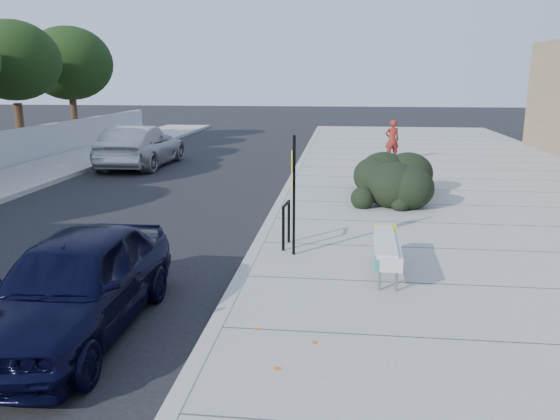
{
  "coord_description": "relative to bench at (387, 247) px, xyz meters",
  "views": [
    {
      "loc": [
        1.7,
        -8.76,
        3.5
      ],
      "look_at": [
        0.52,
        1.41,
        1.0
      ],
      "focal_mm": 35.0,
      "sensor_mm": 36.0,
      "label": 1
    }
  ],
  "objects": [
    {
      "name": "curb_near",
      "position": [
        -2.5,
        4.6,
        -0.56
      ],
      "size": [
        0.22,
        50.0,
        0.17
      ],
      "primitive_type": "cube",
      "color": "#9E9E99",
      "rests_on": "ground"
    },
    {
      "name": "suv_silver",
      "position": [
        -8.88,
        12.1,
        0.05
      ],
      "size": [
        2.46,
        5.08,
        1.39
      ],
      "primitive_type": "imported",
      "rotation": [
        0.0,
        0.0,
        3.11
      ],
      "color": "#9B9DA0",
      "rests_on": "ground"
    },
    {
      "name": "ground",
      "position": [
        -2.5,
        -0.4,
        -0.64
      ],
      "size": [
        120.0,
        120.0,
        0.0
      ],
      "primitive_type": "plane",
      "color": "black",
      "rests_on": "ground"
    },
    {
      "name": "hedge",
      "position": [
        0.54,
        6.5,
        0.17
      ],
      "size": [
        2.6,
        3.86,
        1.33
      ],
      "primitive_type": "ellipsoid",
      "rotation": [
        0.0,
        0.0,
        -0.25
      ],
      "color": "black",
      "rests_on": "sidewalk_near"
    },
    {
      "name": "wagon_silver",
      "position": [
        -9.02,
        11.87,
        0.17
      ],
      "size": [
        1.97,
        5.02,
        1.63
      ],
      "primitive_type": "imported",
      "rotation": [
        0.0,
        0.0,
        3.19
      ],
      "color": "#A1A0A5",
      "rests_on": "ground"
    },
    {
      "name": "bench",
      "position": [
        0.0,
        0.0,
        0.0
      ],
      "size": [
        0.5,
        2.08,
        0.62
      ],
      "rotation": [
        0.0,
        0.0,
        -0.03
      ],
      "color": "gray",
      "rests_on": "sidewalk_near"
    },
    {
      "name": "pedestrian",
      "position": [
        1.21,
        13.82,
        0.33
      ],
      "size": [
        0.68,
        0.53,
        1.66
      ],
      "primitive_type": "imported",
      "rotation": [
        0.0,
        0.0,
        3.38
      ],
      "color": "maroon",
      "rests_on": "sidewalk_near"
    },
    {
      "name": "sidewalk_near",
      "position": [
        3.1,
        4.6,
        -0.57
      ],
      "size": [
        11.2,
        50.0,
        0.15
      ],
      "primitive_type": "cube",
      "color": "gray",
      "rests_on": "ground"
    },
    {
      "name": "sign_post",
      "position": [
        -1.71,
        0.89,
        0.83
      ],
      "size": [
        0.09,
        0.27,
        2.31
      ],
      "rotation": [
        0.0,
        0.0,
        0.09
      ],
      "color": "black",
      "rests_on": "sidewalk_near"
    },
    {
      "name": "sedan_navy",
      "position": [
        -4.43,
        -2.47,
        0.08
      ],
      "size": [
        1.76,
        4.26,
        1.45
      ],
      "primitive_type": "imported",
      "rotation": [
        0.0,
        0.0,
        0.01
      ],
      "color": "black",
      "rests_on": "ground"
    },
    {
      "name": "tree_far_f",
      "position": [
        -15.0,
        18.6,
        3.54
      ],
      "size": [
        4.4,
        4.4,
        6.07
      ],
      "color": "#332114",
      "rests_on": "ground"
    },
    {
      "name": "bike_rack",
      "position": [
        -1.9,
        1.39,
        0.06
      ],
      "size": [
        0.11,
        0.63,
        0.91
      ],
      "rotation": [
        0.0,
        0.0,
        -0.09
      ],
      "color": "black",
      "rests_on": "sidewalk_near"
    },
    {
      "name": "tree_far_e",
      "position": [
        -15.0,
        13.6,
        3.54
      ],
      "size": [
        4.0,
        4.0,
        5.9
      ],
      "color": "#332114",
      "rests_on": "ground"
    }
  ]
}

